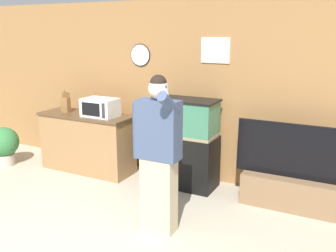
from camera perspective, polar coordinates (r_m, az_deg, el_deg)
name	(u,v)px	position (r m, az deg, el deg)	size (l,w,h in m)	color
wall_back_paneled	(178,90)	(5.58, 1.47, 5.45)	(10.00, 0.08, 2.60)	olive
counter_island	(88,142)	(6.03, -12.15, -2.44)	(1.52, 0.57, 0.91)	olive
microwave	(100,107)	(5.69, -10.27, 2.81)	(0.52, 0.36, 0.27)	white
knife_block	(66,105)	(6.09, -15.32, 3.17)	(0.13, 0.09, 0.34)	brown
aquarium_on_stand	(183,143)	(5.26, 2.34, -2.60)	(0.95, 0.47, 1.26)	black
tv_on_stand	(290,183)	(4.96, 18.05, -8.26)	(1.39, 0.40, 1.08)	brown
person_standing	(158,153)	(3.98, -1.56, -4.12)	(0.55, 0.41, 1.73)	#BCAD89
potted_plant	(4,144)	(6.72, -23.74, -2.56)	(0.49, 0.49, 0.64)	#B2A899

